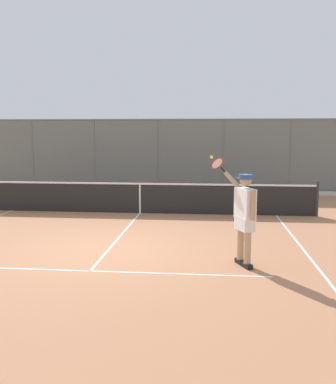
% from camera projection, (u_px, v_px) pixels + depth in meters
% --- Properties ---
extents(ground_plane, '(60.00, 60.00, 0.00)m').
position_uv_depth(ground_plane, '(108.00, 250.00, 9.21)').
color(ground_plane, '#B27551').
extents(court_line_markings, '(8.54, 10.35, 0.01)m').
position_uv_depth(court_line_markings, '(85.00, 277.00, 7.52)').
color(court_line_markings, white).
rests_on(court_line_markings, ground).
extents(fence_backdrop, '(19.38, 1.37, 3.09)m').
position_uv_depth(fence_backdrop, '(160.00, 157.00, 18.44)').
color(fence_backdrop, slate).
rests_on(fence_backdrop, ground).
extents(tennis_net, '(10.97, 0.09, 1.07)m').
position_uv_depth(tennis_net, '(140.00, 198.00, 13.35)').
color(tennis_net, '#2D2D2D').
rests_on(tennis_net, ground).
extents(tennis_player, '(0.89, 1.24, 2.07)m').
position_uv_depth(tennis_player, '(244.00, 212.00, 8.00)').
color(tennis_player, black).
rests_on(tennis_player, ground).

